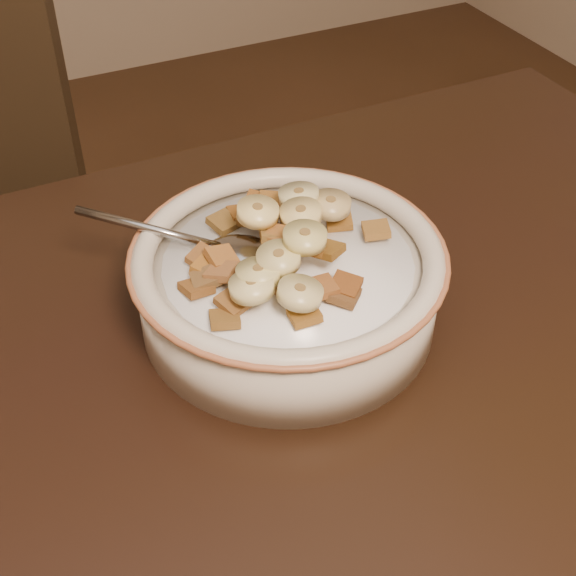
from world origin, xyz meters
name	(u,v)px	position (x,y,z in m)	size (l,w,h in m)	color
cereal_bowl	(288,291)	(0.24, 0.18, 0.78)	(0.23, 0.23, 0.05)	beige
milk	(288,263)	(0.24, 0.18, 0.80)	(0.19, 0.19, 0.00)	white
spoon	(241,252)	(0.21, 0.20, 0.81)	(0.04, 0.05, 0.01)	#999999
cereal_square_0	(376,230)	(0.31, 0.18, 0.81)	(0.02, 0.02, 0.01)	brown
cereal_square_1	(321,287)	(0.24, 0.13, 0.82)	(0.02, 0.02, 0.01)	brown
cereal_square_2	(272,202)	(0.26, 0.24, 0.81)	(0.02, 0.02, 0.01)	brown
cereal_square_3	(281,236)	(0.23, 0.18, 0.83)	(0.02, 0.02, 0.01)	brown
cereal_square_4	(222,271)	(0.19, 0.18, 0.82)	(0.02, 0.02, 0.01)	#935931
cereal_square_5	(234,302)	(0.18, 0.15, 0.81)	(0.02, 0.02, 0.01)	brown
cereal_square_6	(242,214)	(0.23, 0.24, 0.81)	(0.02, 0.02, 0.01)	brown
cereal_square_7	(274,235)	(0.23, 0.19, 0.83)	(0.02, 0.02, 0.01)	brown
cereal_square_8	(224,222)	(0.21, 0.24, 0.81)	(0.02, 0.02, 0.01)	brown
cereal_square_9	(253,216)	(0.23, 0.22, 0.82)	(0.02, 0.02, 0.01)	brown
cereal_square_10	(258,202)	(0.25, 0.25, 0.81)	(0.02, 0.02, 0.01)	brown
cereal_square_11	(225,319)	(0.17, 0.14, 0.81)	(0.02, 0.02, 0.01)	brown
cereal_square_12	(298,217)	(0.26, 0.21, 0.82)	(0.02, 0.02, 0.01)	brown
cereal_square_13	(287,199)	(0.27, 0.24, 0.81)	(0.02, 0.02, 0.01)	brown
cereal_square_14	(327,250)	(0.26, 0.16, 0.82)	(0.02, 0.02, 0.01)	brown
cereal_square_15	(346,286)	(0.26, 0.13, 0.81)	(0.02, 0.02, 0.01)	brown
cereal_square_16	(304,315)	(0.22, 0.12, 0.81)	(0.02, 0.02, 0.01)	#895816
cereal_square_17	(310,245)	(0.25, 0.16, 0.83)	(0.02, 0.02, 0.01)	#995B1B
cereal_square_18	(204,258)	(0.18, 0.20, 0.81)	(0.02, 0.02, 0.01)	brown
cereal_square_19	(339,220)	(0.29, 0.20, 0.81)	(0.02, 0.02, 0.01)	brown
cereal_square_20	(197,288)	(0.17, 0.18, 0.81)	(0.02, 0.02, 0.01)	brown
cereal_square_21	(344,295)	(0.26, 0.12, 0.81)	(0.02, 0.02, 0.01)	brown
cereal_square_22	(208,267)	(0.18, 0.19, 0.81)	(0.02, 0.02, 0.01)	#92501A
cereal_square_23	(206,278)	(0.17, 0.18, 0.81)	(0.02, 0.02, 0.01)	brown
cereal_square_24	(263,207)	(0.25, 0.25, 0.81)	(0.02, 0.02, 0.01)	brown
cereal_square_25	(295,293)	(0.22, 0.13, 0.82)	(0.02, 0.02, 0.01)	brown
cereal_square_26	(266,210)	(0.24, 0.23, 0.82)	(0.02, 0.02, 0.01)	brown
cereal_square_27	(222,257)	(0.19, 0.19, 0.82)	(0.02, 0.02, 0.01)	olive
banana_slice_0	(258,273)	(0.20, 0.15, 0.83)	(0.03, 0.03, 0.01)	beige
banana_slice_1	(252,287)	(0.19, 0.14, 0.83)	(0.03, 0.03, 0.01)	beige
banana_slice_2	(299,196)	(0.27, 0.22, 0.83)	(0.03, 0.03, 0.01)	beige
banana_slice_3	(279,259)	(0.22, 0.16, 0.83)	(0.03, 0.03, 0.01)	beige
banana_slice_4	(331,205)	(0.29, 0.20, 0.83)	(0.03, 0.03, 0.01)	tan
banana_slice_5	(258,212)	(0.23, 0.20, 0.84)	(0.03, 0.03, 0.01)	#FEE98F
banana_slice_6	(301,214)	(0.26, 0.19, 0.83)	(0.03, 0.03, 0.01)	#F9DC8B
banana_slice_7	(300,293)	(0.22, 0.12, 0.83)	(0.03, 0.03, 0.01)	beige
banana_slice_8	(305,238)	(0.24, 0.16, 0.84)	(0.03, 0.03, 0.01)	tan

